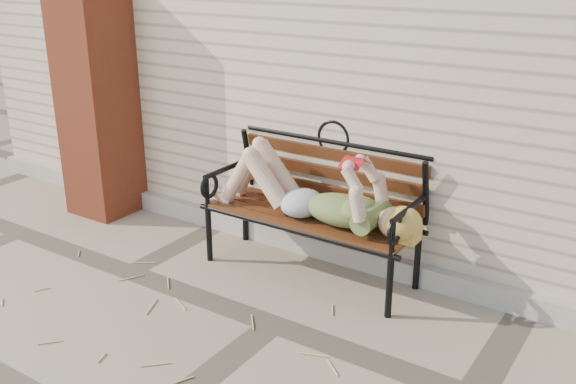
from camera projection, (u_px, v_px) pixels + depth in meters
The scene contains 7 objects.
ground at pixel (273, 324), 3.94m from camera, with size 80.00×80.00×0.00m, color gray.
house_wall at pixel (461, 29), 5.76m from camera, with size 8.00×4.00×3.00m, color #C5B29A.
foundation_strip at pixel (349, 255), 4.67m from camera, with size 8.00×0.10×0.15m, color #A6A196.
brick_pillar at pixel (97, 98), 5.36m from camera, with size 0.50×0.50×2.00m, color #993D22.
garden_bench at pixel (317, 191), 4.44m from camera, with size 1.64×0.65×1.06m.
reading_woman at pixel (309, 192), 4.31m from camera, with size 1.54×0.35×0.49m.
straw_scatter at pixel (97, 307), 4.11m from camera, with size 2.79×1.79×0.01m.
Camera 1 is at (1.95, -2.80, 2.13)m, focal length 40.00 mm.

